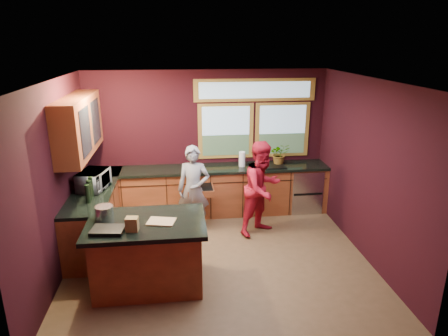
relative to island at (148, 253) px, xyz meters
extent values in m
plane|color=brown|center=(1.01, 0.55, -0.48)|extent=(4.50, 4.50, 0.00)
cube|color=black|center=(1.01, 2.55, 0.87)|extent=(4.50, 0.02, 2.70)
cube|color=black|center=(1.01, -1.45, 0.87)|extent=(4.50, 0.02, 2.70)
cube|color=black|center=(-1.24, 0.55, 0.87)|extent=(0.02, 4.00, 2.70)
cube|color=black|center=(3.26, 0.55, 0.87)|extent=(0.02, 4.00, 2.70)
cube|color=silver|center=(1.01, 0.55, 2.22)|extent=(4.50, 4.00, 0.02)
cube|color=#8AA9BF|center=(1.36, 2.54, 1.07)|extent=(1.06, 0.02, 1.06)
cube|color=#8AA9BF|center=(2.46, 2.54, 1.07)|extent=(1.06, 0.02, 1.06)
cube|color=olive|center=(1.91, 2.54, 1.84)|extent=(2.30, 0.02, 0.42)
cube|color=#5E2D16|center=(-1.06, 1.40, 1.47)|extent=(0.36, 1.80, 0.90)
cube|color=#5E2D16|center=(1.01, 2.25, -0.04)|extent=(4.50, 0.60, 0.88)
cube|color=black|center=(1.01, 2.24, 0.43)|extent=(4.50, 0.64, 0.05)
cube|color=#B7B7BC|center=(2.86, 2.23, -0.05)|extent=(0.60, 0.58, 0.85)
cube|color=black|center=(2.11, 2.21, 0.43)|extent=(0.66, 0.46, 0.05)
cube|color=#5E2D16|center=(-0.94, 1.40, -0.04)|extent=(0.60, 2.30, 0.88)
cube|color=black|center=(-0.93, 1.40, 0.43)|extent=(0.64, 2.30, 0.05)
cube|color=#5E2D16|center=(0.00, 0.00, -0.04)|extent=(1.40, 0.90, 0.88)
cube|color=black|center=(0.00, 0.00, 0.44)|extent=(1.55, 1.05, 0.06)
imported|color=slate|center=(0.69, 1.57, 0.29)|extent=(0.62, 0.47, 1.53)
imported|color=#A81325|center=(1.84, 1.35, 0.34)|extent=(1.00, 0.96, 1.63)
imported|color=#999999|center=(-0.91, 1.34, 0.61)|extent=(0.49, 0.63, 0.31)
imported|color=#999999|center=(2.37, 2.30, 0.66)|extent=(0.37, 0.32, 0.41)
cylinder|color=white|center=(1.64, 2.25, 0.59)|extent=(0.12, 0.12, 0.28)
cube|color=#A68055|center=(0.20, -0.05, 0.48)|extent=(0.40, 0.32, 0.02)
cylinder|color=silver|center=(-0.55, 0.15, 0.56)|extent=(0.24, 0.24, 0.18)
cube|color=brown|center=(-0.15, -0.25, 0.56)|extent=(0.16, 0.14, 0.18)
cube|color=black|center=(-0.45, -0.25, 0.49)|extent=(0.43, 0.33, 0.05)
camera|label=1|loc=(0.46, -4.85, 2.75)|focal=32.00mm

